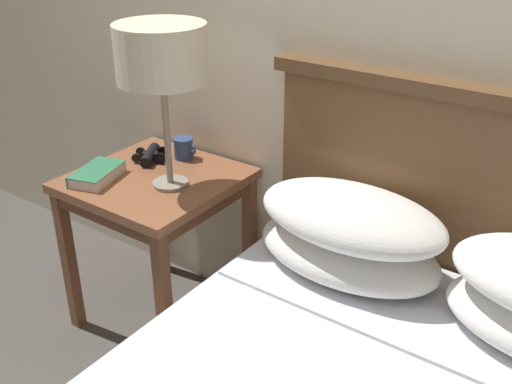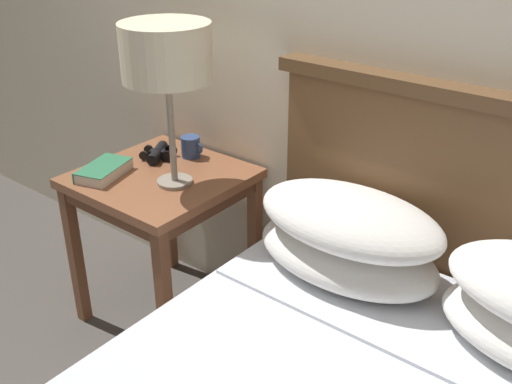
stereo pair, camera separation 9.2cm
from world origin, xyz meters
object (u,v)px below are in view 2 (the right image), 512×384
Objects in this scene: table_lamp at (166,55)px; coffee_mug at (191,147)px; binoculars_pair at (158,153)px; nightstand at (162,194)px; book_on_nightstand at (103,170)px.

table_lamp is 5.64× the size of coffee_mug.
nightstand is at bearing -40.45° from binoculars_pair.
book_on_nightstand is at bearing -137.30° from nightstand.
coffee_mug reaches higher than nightstand.
table_lamp is 0.50m from coffee_mug.
binoculars_pair is 0.13m from coffee_mug.
binoculars_pair is (-0.12, 0.10, 0.11)m from nightstand.
book_on_nightstand is 0.25m from binoculars_pair.
book_on_nightstand is 2.33× the size of coffee_mug.
binoculars_pair is at bearing 80.95° from book_on_nightstand.
table_lamp is 0.54m from book_on_nightstand.
binoculars_pair is (0.04, 0.24, 0.00)m from book_on_nightstand.
book_on_nightstand is 1.51× the size of binoculars_pair.
table_lamp reaches higher than book_on_nightstand.
table_lamp is (0.10, -0.02, 0.56)m from nightstand.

